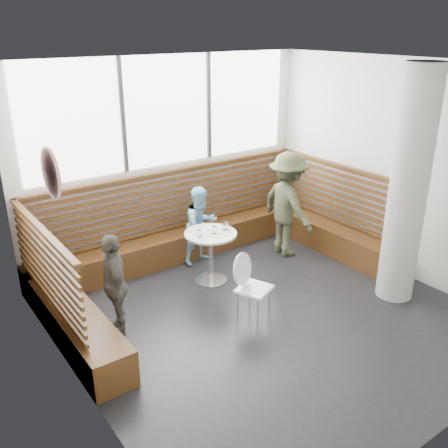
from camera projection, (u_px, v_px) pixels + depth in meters
room at (272, 203)px, 6.03m from camera, size 5.00×5.00×3.20m
booth at (195, 244)px, 7.80m from camera, size 5.00×2.50×1.44m
concrete_column at (409, 188)px, 6.57m from camera, size 0.50×0.50×3.20m
wall_art at (51, 173)px, 4.73m from camera, size 0.03×0.50×0.50m
cafe_table at (211, 247)px, 7.33m from camera, size 0.77×0.77×0.79m
cafe_chair at (251, 281)px, 6.44m from camera, size 0.43×0.42×0.90m
adult_man at (288, 205)px, 8.14m from camera, size 0.73×1.17×1.74m
child_back at (201, 225)px, 7.93m from camera, size 0.67×0.55×1.27m
child_left at (114, 284)px, 6.08m from camera, size 0.49×0.83×1.32m
plate_near at (199, 232)px, 7.25m from camera, size 0.18×0.18×0.01m
plate_far at (212, 228)px, 7.41m from camera, size 0.18×0.18×0.01m
glass_left at (199, 233)px, 7.09m from camera, size 0.06×0.06×0.10m
glass_mid at (214, 230)px, 7.20m from camera, size 0.07×0.07×0.11m
glass_right at (225, 226)px, 7.34m from camera, size 0.08×0.08×0.12m
menu_card at (221, 235)px, 7.16m from camera, size 0.19×0.14×0.00m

